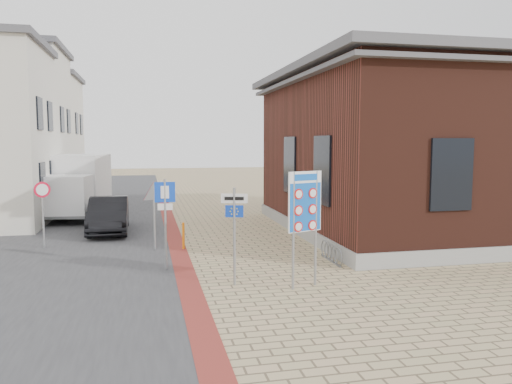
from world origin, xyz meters
name	(u,v)px	position (x,y,z in m)	size (l,w,h in m)	color
ground	(267,286)	(0.00, 0.00, 0.00)	(120.00, 120.00, 0.00)	tan
road_strip	(100,213)	(-5.50, 15.00, 0.01)	(7.00, 60.00, 0.02)	#38383A
curb_strip	(171,226)	(-2.00, 10.00, 0.01)	(0.60, 40.00, 0.02)	maroon
brick_building	(431,149)	(8.99, 7.00, 3.49)	(13.00, 13.00, 6.80)	gray
townhouse_far	(25,136)	(-10.99, 24.00, 4.17)	(7.40, 6.40, 8.30)	beige
bike_rack	(331,253)	(2.65, 2.20, 0.26)	(0.08, 1.80, 0.60)	slate
sedan	(109,215)	(-4.61, 9.12, 0.74)	(1.56, 4.46, 1.47)	black
box_truck	(76,185)	(-6.48, 13.89, 1.61)	(3.12, 6.21, 3.12)	slate
border_sign	(305,204)	(0.94, -0.28, 2.20)	(0.99, 0.40, 3.04)	gray
essen_sign	(234,220)	(-0.80, 0.30, 1.73)	(0.68, 0.24, 2.60)	gray
parking_sign	(165,208)	(-2.51, 2.26, 1.86)	(0.60, 0.07, 2.71)	gray
yield_sign	(154,199)	(-2.79, 5.16, 1.79)	(0.83, 0.22, 2.35)	gray
speed_sign	(43,204)	(-6.65, 6.32, 1.60)	(0.53, 0.23, 2.38)	gray
bollard	(183,236)	(-1.80, 5.00, 0.48)	(0.09, 0.09, 0.96)	orange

